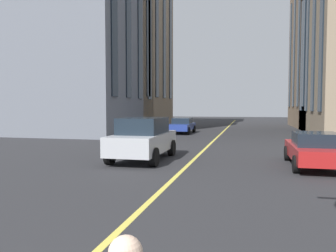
{
  "coord_description": "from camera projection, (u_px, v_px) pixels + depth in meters",
  "views": [
    {
      "loc": [
        -0.72,
        -2.38,
        2.35
      ],
      "look_at": [
        10.19,
        0.28,
        1.71
      ],
      "focal_mm": 35.67,
      "sensor_mm": 36.0,
      "label": 1
    }
  ],
  "objects": [
    {
      "name": "car_blue_far",
      "position": [
        182.0,
        125.0,
        29.83
      ],
      "size": [
        4.4,
        1.95,
        1.37
      ],
      "color": "navy",
      "rests_on": "ground_plane"
    },
    {
      "name": "building_left_near",
      "position": [
        105.0,
        23.0,
        39.26
      ],
      "size": [
        12.8,
        13.68,
        24.4
      ],
      "color": "gray",
      "rests_on": "ground_plane"
    },
    {
      "name": "car_red_near",
      "position": [
        315.0,
        149.0,
        12.98
      ],
      "size": [
        4.4,
        1.95,
        1.37
      ],
      "color": "#B21E1E",
      "rests_on": "ground_plane"
    },
    {
      "name": "car_silver_parked_b",
      "position": [
        143.0,
        138.0,
        14.83
      ],
      "size": [
        4.7,
        2.14,
        1.88
      ],
      "color": "#B7BABF",
      "rests_on": "ground_plane"
    },
    {
      "name": "building_left_far",
      "position": [
        67.0,
        11.0,
        30.56
      ],
      "size": [
        12.11,
        13.13,
        22.38
      ],
      "color": "slate",
      "rests_on": "ground_plane"
    },
    {
      "name": "lane_centre_line",
      "position": [
        209.0,
        145.0,
        20.8
      ],
      "size": [
        80.0,
        0.16,
        0.01
      ],
      "color": "#D8C64C",
      "rests_on": "ground_plane"
    }
  ]
}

